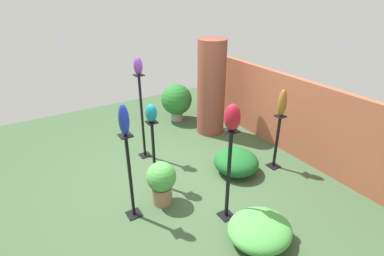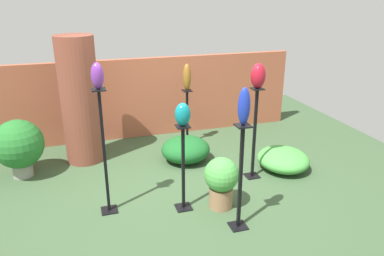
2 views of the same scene
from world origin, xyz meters
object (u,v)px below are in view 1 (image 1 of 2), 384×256
Objects in this scene: pedestal_ruby at (228,179)px; art_vase_bronze at (282,103)px; pedestal_bronze at (276,144)px; art_vase_violet at (138,66)px; brick_pillar at (211,88)px; art_vase_teal at (151,113)px; potted_plant_mid_left at (161,181)px; pedestal_violet at (142,120)px; pedestal_teal at (154,157)px; art_vase_cobalt at (124,120)px; potted_plant_mid_right at (177,100)px; pedestal_cobalt at (131,181)px; art_vase_ruby at (232,117)px.

art_vase_bronze reaches higher than pedestal_ruby.
art_vase_violet is (-1.58, -1.82, 1.29)m from pedestal_bronze.
brick_pillar is 7.17× the size of art_vase_teal.
pedestal_bronze is 2.15m from potted_plant_mid_left.
art_vase_teal reaches higher than potted_plant_mid_left.
art_vase_teal is 0.61× the size of art_vase_bronze.
pedestal_violet is at bearing -171.86° from pedestal_ruby.
potted_plant_mid_left is (0.47, -0.11, -0.13)m from pedestal_teal.
art_vase_cobalt reaches higher than potted_plant_mid_right.
pedestal_bronze is 3.33× the size of art_vase_violet.
pedestal_ruby is 3.44m from potted_plant_mid_right.
pedestal_violet is at bearing 150.73° from pedestal_cobalt.
art_vase_cobalt is at bearing -122.94° from pedestal_ruby.
art_vase_ruby is 1.64m from art_vase_bronze.
art_vase_cobalt is at bearing 180.00° from pedestal_cobalt.
potted_plant_mid_right is at bearing 162.47° from art_vase_ruby.
pedestal_cobalt is 2.00m from art_vase_violet.
pedestal_teal is at bearing -13.26° from art_vase_violet.
pedestal_teal is 1.28× the size of potted_plant_mid_right.
art_vase_violet is at bearing -130.89° from art_vase_bronze.
art_vase_teal is 0.80m from art_vase_cobalt.
pedestal_violet is at bearing 0.00° from art_vase_violet.
potted_plant_mid_right is (-2.71, -0.48, 0.05)m from pedestal_bronze.
art_vase_violet is at bearing 166.74° from art_vase_teal.
art_vase_violet reaches higher than pedestal_teal.
pedestal_violet is at bearing -82.70° from brick_pillar.
art_vase_violet is 0.44× the size of potted_plant_mid_left.
art_vase_ruby is at bearing 8.14° from pedestal_violet.
art_vase_cobalt is (1.64, -2.47, 0.49)m from brick_pillar.
art_vase_teal reaches higher than pedestal_teal.
pedestal_teal is at bearing -156.81° from pedestal_ruby.
pedestal_violet is 2.46m from art_vase_bronze.
pedestal_cobalt is at bearing -122.94° from pedestal_ruby.
brick_pillar is 5.81× the size of art_vase_ruby.
pedestal_teal is at bearing 167.01° from potted_plant_mid_left.
art_vase_ruby is (0.56, -1.51, 1.08)m from pedestal_bronze.
art_vase_violet is (-1.42, 0.80, 0.25)m from art_vase_cobalt.
art_vase_violet reaches higher than art_vase_teal.
brick_pillar is 1.81m from art_vase_bronze.
art_vase_ruby is 3.59m from potted_plant_mid_right.
brick_pillar is 1.26× the size of pedestal_violet.
pedestal_ruby is at bearing -69.57° from art_vase_bronze.
art_vase_cobalt is 1.32m from art_vase_ruby.
art_vase_teal is at bearing -107.87° from art_vase_bronze.
art_vase_cobalt reaches higher than pedestal_bronze.
pedestal_ruby is 1.72m from art_vase_bronze.
pedestal_bronze is at bearing 110.43° from art_vase_ruby.
pedestal_cobalt is 1.29× the size of pedestal_bronze.
pedestal_bronze is 2.82m from art_vase_cobalt.
pedestal_cobalt is 0.52m from potted_plant_mid_left.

